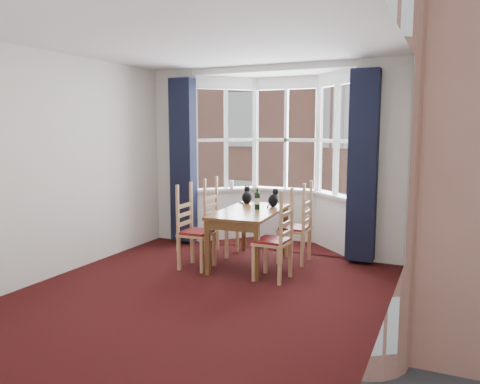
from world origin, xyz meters
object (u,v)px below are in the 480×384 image
Objects in this scene: chair_right_near at (279,243)px; chair_right_far at (301,230)px; dining_table at (250,217)px; wine_bottle at (257,200)px; cat_left at (247,197)px; candle_tall at (232,185)px; chair_left_far at (216,222)px; cat_right at (273,199)px; chair_left_near at (191,233)px.

chair_right_near and chair_right_far have the same top height.
wine_bottle is at bearing 63.39° from dining_table.
cat_left is at bearing 169.22° from chair_right_far.
cat_left is at bearing 117.41° from dining_table.
candle_tall is at bearing 130.57° from chair_right_near.
wine_bottle is (0.74, -0.19, 0.42)m from chair_left_far.
wine_bottle is at bearing -114.04° from cat_right.
chair_right_far is (1.29, 0.81, 0.00)m from chair_left_near.
cat_left reaches higher than chair_right_near.
chair_left_far is 3.39× the size of cat_right.
cat_left is 0.91× the size of wine_bottle.
chair_left_near is at bearing -88.92° from chair_left_far.
cat_left is at bearing 167.77° from cat_right.
chair_left_far is 0.87m from wine_bottle.
wine_bottle is (0.06, 0.12, 0.23)m from dining_table.
chair_left_far is at bearing -178.48° from chair_right_far.
cat_left is at bearing 68.01° from chair_left_near.
chair_left_far and chair_right_near have the same top height.
candle_tall reaches higher than chair_left_near.
candle_tall is (-0.17, 0.89, 0.47)m from chair_left_far.
chair_right_far is at bearing 28.80° from dining_table.
chair_right_near is 6.82× the size of candle_tall.
chair_right_near is 0.84m from chair_right_far.
cat_left reaches higher than candle_tall.
chair_left_far is at bearing 165.68° from wine_bottle.
wine_bottle reaches higher than chair_right_near.
chair_right_near is at bearing -49.43° from candle_tall.
cat_right reaches higher than dining_table.
dining_table is at bearing -54.89° from candle_tall.
chair_left_near is at bearing -140.74° from wine_bottle.
chair_left_far is 3.03× the size of wine_bottle.
chair_right_far is 1.76m from candle_tall.
cat_left reaches higher than chair_left_near.
chair_left_near is 1.00× the size of chair_right_far.
cat_left is at bearing 130.94° from chair_right_near.
cat_left reaches higher than chair_left_far.
wine_bottle is at bearing -14.32° from chair_left_far.
dining_table is 5.40× the size of cat_right.
cat_right is at bearing 65.96° from wine_bottle.
candle_tall is at bearing 96.25° from chair_left_near.
wine_bottle reaches higher than cat_right.
dining_table is 0.74m from chair_right_far.
cat_right is (0.85, 0.88, 0.39)m from chair_left_near.
chair_right_near is at bearing -39.22° from dining_table.
cat_right is (0.46, -0.10, -0.00)m from cat_left.
dining_table is at bearing 140.78° from chair_right_near.
chair_left_near is at bearing -111.99° from cat_left.
chair_right_far is (0.01, 0.84, 0.00)m from chair_right_near.
dining_table is at bearing -24.48° from chair_left_far.
cat_right is (-0.42, 0.91, 0.39)m from chair_right_near.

